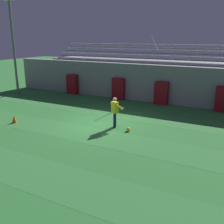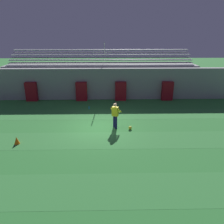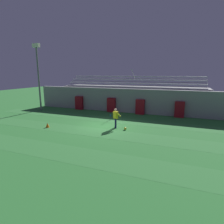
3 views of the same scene
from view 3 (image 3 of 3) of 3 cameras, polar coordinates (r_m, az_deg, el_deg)
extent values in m
plane|color=#2D7533|center=(16.51, -2.20, -4.34)|extent=(80.00, 80.00, 0.00)
cube|color=#337A38|center=(11.59, -14.45, -11.89)|extent=(28.00, 2.09, 0.01)
cube|color=#337A38|center=(14.94, -5.01, -6.12)|extent=(28.00, 2.09, 0.01)
cube|color=#337A38|center=(18.62, 0.73, -2.45)|extent=(28.00, 2.09, 0.01)
cube|color=gray|center=(22.19, 4.53, 3.51)|extent=(24.00, 0.60, 2.80)
cube|color=maroon|center=(22.34, -0.19, 2.14)|extent=(0.98, 0.44, 1.68)
cube|color=maroon|center=(21.31, 8.56, 1.54)|extent=(0.98, 0.44, 1.68)
cube|color=maroon|center=(24.31, -9.98, 2.75)|extent=(0.98, 0.44, 1.68)
cube|color=maroon|center=(20.81, 19.89, 0.71)|extent=(0.98, 0.44, 1.68)
cube|color=gray|center=(24.09, 5.93, 4.25)|extent=(18.00, 3.20, 2.90)
cube|color=silver|center=(22.74, 5.15, 7.62)|extent=(17.10, 0.36, 0.10)
cube|color=gray|center=(22.57, 5.00, 7.01)|extent=(17.10, 0.60, 0.04)
cube|color=silver|center=(23.39, 5.66, 8.71)|extent=(17.10, 0.36, 0.10)
cube|color=gray|center=(23.21, 5.51, 8.12)|extent=(17.10, 0.60, 0.04)
cube|color=silver|center=(24.04, 6.15, 9.74)|extent=(17.10, 0.36, 0.10)
cube|color=gray|center=(23.86, 6.01, 9.17)|extent=(17.10, 0.60, 0.04)
cube|color=silver|center=(24.71, 6.61, 10.71)|extent=(17.10, 0.36, 0.10)
cube|color=gray|center=(24.52, 6.47, 10.17)|extent=(17.10, 0.60, 0.04)
cylinder|color=silver|center=(23.36, 6.56, 11.27)|extent=(0.06, 1.93, 1.25)
cylinder|color=slate|center=(24.86, -21.42, 9.15)|extent=(0.20, 0.20, 7.57)
cube|color=#F2EDCC|center=(25.06, -22.14, 18.31)|extent=(0.90, 0.36, 0.44)
cylinder|color=#19194C|center=(16.07, 1.09, -3.27)|extent=(0.19, 0.19, 0.82)
cylinder|color=#19194C|center=(15.79, 1.13, -3.55)|extent=(0.19, 0.19, 0.82)
cube|color=yellow|center=(15.76, 1.12, -0.91)|extent=(0.45, 0.38, 0.60)
sphere|color=tan|center=(15.67, 1.13, 0.66)|extent=(0.22, 0.22, 0.22)
cylinder|color=yellow|center=(16.01, 0.88, -0.52)|extent=(0.28, 0.47, 0.37)
cylinder|color=yellow|center=(15.68, 2.10, -0.80)|extent=(0.28, 0.47, 0.37)
cube|color=silver|center=(16.15, 1.48, -0.89)|extent=(0.15, 0.15, 0.08)
cube|color=silver|center=(15.87, 2.50, -1.12)|extent=(0.15, 0.15, 0.08)
sphere|color=yellow|center=(15.46, 4.04, -5.07)|extent=(0.22, 0.22, 0.22)
cone|color=orange|center=(17.01, -19.07, -3.78)|extent=(0.30, 0.30, 0.42)
cylinder|color=#1E8CD8|center=(20.01, -0.51, -1.10)|extent=(0.07, 0.07, 0.24)
camera|label=1|loc=(2.43, 44.31, 13.36)|focal=42.00mm
camera|label=2|loc=(6.13, -56.16, 18.30)|focal=35.00mm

